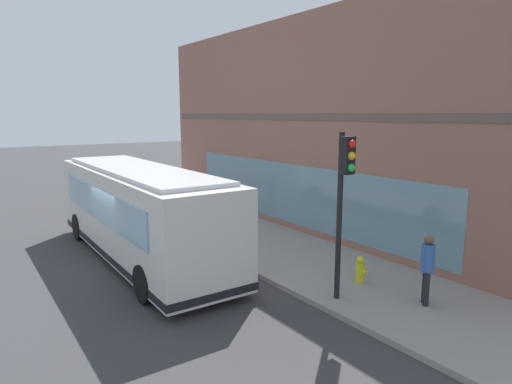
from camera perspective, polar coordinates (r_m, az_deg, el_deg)
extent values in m
plane|color=#38383A|center=(14.79, -15.57, -9.12)|extent=(120.00, 120.00, 0.00)
cube|color=gray|center=(16.80, -0.45, -6.16)|extent=(4.09, 40.00, 0.15)
cube|color=#8C5B4C|center=(20.29, 14.08, 8.24)|extent=(8.21, 20.33, 8.46)
cube|color=brown|center=(17.48, 5.52, 9.64)|extent=(0.36, 19.92, 0.24)
cube|color=slate|center=(17.70, 5.11, -0.30)|extent=(0.12, 14.23, 2.40)
cube|color=silver|center=(14.96, -14.79, -2.50)|extent=(2.64, 10.04, 2.70)
cube|color=silver|center=(14.72, -15.03, 2.87)|extent=(2.26, 9.03, 0.12)
cube|color=#8CB2C6|center=(19.58, -19.82, 1.47)|extent=(2.20, 0.11, 1.20)
cube|color=#8CB2C6|center=(15.34, -10.40, -0.50)|extent=(0.18, 8.20, 1.00)
cube|color=#8CB2C6|center=(14.51, -19.58, -1.51)|extent=(0.18, 8.20, 1.00)
cube|color=black|center=(15.25, -14.59, -6.80)|extent=(2.69, 10.08, 0.20)
cylinder|color=black|center=(18.88, -15.08, -3.36)|extent=(0.31, 1.00, 1.00)
cylinder|color=black|center=(18.28, -21.90, -4.18)|extent=(0.31, 1.00, 1.00)
cylinder|color=black|center=(12.73, -4.30, -9.53)|extent=(0.31, 1.00, 1.00)
cylinder|color=black|center=(11.82, -14.17, -11.39)|extent=(0.31, 1.00, 1.00)
cylinder|color=black|center=(11.07, 10.70, -3.26)|extent=(0.14, 0.14, 4.19)
cube|color=black|center=(10.69, 11.70, 4.64)|extent=(0.32, 0.24, 0.90)
sphere|color=red|center=(10.59, 12.27, 6.09)|extent=(0.20, 0.20, 0.20)
sphere|color=yellow|center=(10.61, 12.21, 4.58)|extent=(0.20, 0.20, 0.20)
sphere|color=green|center=(10.64, 12.16, 3.08)|extent=(0.20, 0.20, 0.20)
cylinder|color=gold|center=(12.79, 13.27, -10.05)|extent=(0.24, 0.24, 0.55)
sphere|color=gold|center=(12.68, 13.33, -8.54)|extent=(0.22, 0.22, 0.22)
cylinder|color=gold|center=(12.67, 13.86, -10.03)|extent=(0.10, 0.12, 0.10)
cylinder|color=gold|center=(12.90, 13.79, -9.66)|extent=(0.12, 0.10, 0.10)
cylinder|color=#3F8C4C|center=(20.74, -6.42, -1.79)|extent=(0.14, 0.14, 0.77)
cylinder|color=#3F8C4C|center=(20.81, -5.96, -1.74)|extent=(0.14, 0.14, 0.77)
cylinder|color=#99994C|center=(20.64, -6.22, 0.11)|extent=(0.32, 0.32, 0.61)
sphere|color=brown|center=(20.58, -6.25, 1.23)|extent=(0.21, 0.21, 0.21)
cylinder|color=gold|center=(19.82, -5.76, -2.35)|extent=(0.14, 0.14, 0.76)
cylinder|color=gold|center=(19.97, -5.52, -2.25)|extent=(0.14, 0.14, 0.76)
cylinder|color=#8C3F8C|center=(19.76, -5.67, -0.38)|extent=(0.32, 0.32, 0.60)
sphere|color=brown|center=(19.69, -5.69, 0.77)|extent=(0.21, 0.21, 0.21)
cylinder|color=black|center=(11.86, 20.97, -11.31)|extent=(0.14, 0.14, 0.85)
cylinder|color=black|center=(11.69, 21.15, -11.63)|extent=(0.14, 0.14, 0.85)
cylinder|color=#3359A5|center=(11.53, 21.30, -7.92)|extent=(0.32, 0.32, 0.67)
sphere|color=brown|center=(11.40, 21.44, -5.76)|extent=(0.23, 0.23, 0.23)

